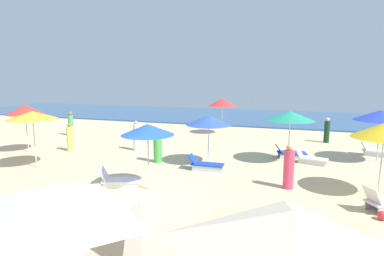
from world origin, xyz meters
name	(u,v)px	position (x,y,z in m)	size (l,w,h in m)	color
ground_plane	(86,215)	(0.00, 0.00, 0.00)	(60.00, 60.00, 0.00)	beige
ocean	(233,116)	(0.00, 23.67, 0.06)	(60.00, 12.65, 0.12)	#2D5687
umbrella_0	(381,115)	(9.60, 9.18, 2.22)	(2.38, 2.38, 2.47)	silver
lounge_chair_0_0	(375,151)	(9.79, 10.35, 0.26)	(1.54, 0.83, 0.69)	silver
umbrella_1	(222,102)	(1.00, 14.01, 2.25)	(1.90, 1.90, 2.52)	silver
umbrella_2	(384,131)	(8.57, 4.37, 2.24)	(2.08, 2.08, 2.50)	silver
lounge_chair_2_0	(384,202)	(8.40, 2.97, 0.29)	(1.44, 1.18, 0.81)	silver
umbrella_3	(290,116)	(5.56, 7.73, 2.22)	(2.21, 2.21, 2.45)	silver
lounge_chair_3_0	(310,158)	(6.55, 7.84, 0.25)	(1.49, 0.88, 0.68)	silver
lounge_chair_3_1	(290,153)	(5.62, 8.61, 0.26)	(1.58, 0.93, 0.65)	silver
umbrella_4	(25,110)	(-7.83, 5.65, 2.28)	(1.89, 1.89, 2.54)	silver
umbrella_5	(32,115)	(-5.17, 3.46, 2.34)	(2.12, 2.12, 2.53)	silver
umbrella_6	(209,120)	(2.04, 6.31, 2.05)	(2.06, 2.06, 2.27)	silver
lounge_chair_6_0	(205,164)	(2.16, 5.33, 0.26)	(1.54, 0.60, 0.66)	silver
umbrella_7	(148,130)	(0.84, 2.49, 2.18)	(1.88, 1.88, 2.38)	silver
lounge_chair_7_0	(118,180)	(-0.36, 2.42, 0.24)	(1.61, 1.09, 0.74)	silver
beachgoer_0	(327,131)	(7.73, 13.12, 0.73)	(0.45, 0.45, 1.54)	#16381C
beachgoer_1	(70,138)	(-5.79, 6.52, 0.70)	(0.49, 0.49, 1.53)	#F7EE5F
beachgoer_2	(289,168)	(5.61, 4.12, 0.75)	(0.50, 0.50, 1.63)	#F13F60
beachgoer_3	(71,124)	(-8.76, 10.26, 0.78)	(0.47, 0.47, 1.65)	#4CA465
beachgoer_4	(158,147)	(-0.32, 5.88, 0.74)	(0.50, 0.50, 1.61)	green
beachgoer_6	(136,137)	(-2.41, 7.74, 0.76)	(0.44, 0.44, 1.64)	white
beach_ball_0	(382,216)	(8.20, 2.28, 0.13)	(0.27, 0.27, 0.27)	red
beach_ball_1	(70,139)	(-7.62, 8.72, 0.15)	(0.29, 0.29, 0.29)	#319DCD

